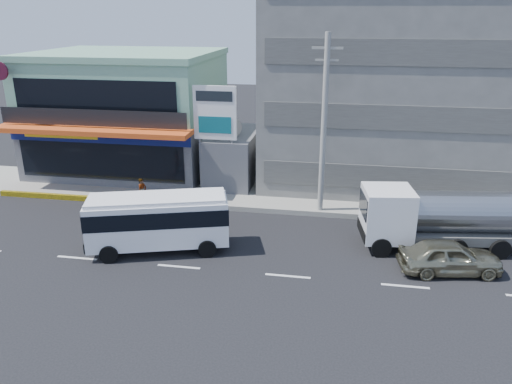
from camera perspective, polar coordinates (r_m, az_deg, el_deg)
ground at (r=23.25m, az=-8.82°, el=-8.44°), size 120.00×120.00×0.00m
sidewalk at (r=30.82m, az=5.65°, el=-0.69°), size 70.00×5.00×0.30m
shop_building at (r=37.10m, az=-14.21°, el=8.52°), size 12.40×11.70×8.00m
concrete_building at (r=34.66m, az=15.27°, el=12.70°), size 16.00×12.00×14.00m
gap_structure at (r=33.35m, az=-2.52°, el=3.89°), size 3.00×6.00×3.50m
satellite_dish at (r=31.94m, az=-2.95°, el=6.55°), size 1.50×1.50×0.15m
billboard at (r=30.06m, az=-4.70°, el=8.30°), size 2.60×0.18×6.90m
utility_pole_near at (r=27.33m, az=7.76°, el=7.49°), size 1.60×0.30×10.00m
minibus at (r=24.27m, az=-11.14°, el=-2.98°), size 6.97×4.00×2.78m
sedan at (r=23.80m, az=21.28°, el=-6.92°), size 4.66×2.47×1.51m
tanker_truck at (r=25.61m, az=19.83°, el=-2.71°), size 7.87×3.35×3.01m
motorcycle_rider at (r=29.27m, az=-12.76°, el=-1.11°), size 1.73×1.13×2.10m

